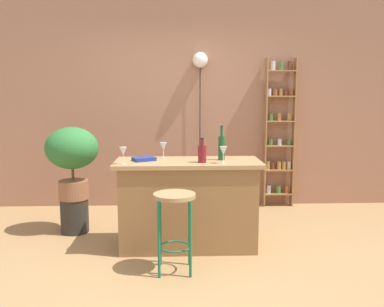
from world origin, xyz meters
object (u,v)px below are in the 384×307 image
at_px(wine_glass_left, 223,151).
at_px(wine_glass_right, 123,152).
at_px(bar_stool, 175,213).
at_px(potted_plant, 72,154).
at_px(wine_glass_center, 163,147).
at_px(cookbook, 144,159).
at_px(bottle_wine_red, 222,147).
at_px(bottle_olive_oil, 202,153).
at_px(pendant_globe_light, 200,62).
at_px(plant_stool, 75,215).
at_px(spice_shelf, 280,132).

distance_m(wine_glass_left, wine_glass_right, 0.95).
height_order(bar_stool, potted_plant, potted_plant).
xyz_separation_m(wine_glass_center, cookbook, (-0.19, -0.16, -0.10)).
xyz_separation_m(bottle_wine_red, cookbook, (-0.77, -0.02, -0.11)).
relative_size(bottle_olive_oil, wine_glass_center, 1.47).
bearing_deg(wine_glass_right, pendant_globe_light, 64.52).
distance_m(plant_stool, potted_plant, 0.70).
relative_size(wine_glass_right, cookbook, 0.78).
height_order(bottle_wine_red, wine_glass_right, bottle_wine_red).
relative_size(bar_stool, pendant_globe_light, 0.33).
relative_size(bottle_wine_red, pendant_globe_light, 0.17).
bearing_deg(wine_glass_left, plant_stool, 157.55).
relative_size(bar_stool, cookbook, 3.31).
xyz_separation_m(bottle_wine_red, wine_glass_left, (-0.01, -0.21, -0.01)).
bearing_deg(bar_stool, wine_glass_left, 42.65).
xyz_separation_m(potted_plant, cookbook, (0.82, -0.47, 0.01)).
relative_size(bottle_wine_red, wine_glass_left, 2.10).
distance_m(wine_glass_right, pendant_globe_light, 2.13).
xyz_separation_m(plant_stool, bottle_olive_oil, (1.39, -0.60, 0.78)).
distance_m(potted_plant, wine_glass_right, 0.93).
distance_m(spice_shelf, potted_plant, 2.75).
bearing_deg(bottle_wine_red, wine_glass_center, 167.22).
bearing_deg(spice_shelf, pendant_globe_light, 178.83).
bearing_deg(potted_plant, bottle_olive_oil, -23.26).
bearing_deg(wine_glass_left, bar_stool, -137.35).
bearing_deg(bottle_olive_oil, potted_plant, 156.74).
bearing_deg(potted_plant, wine_glass_right, -46.04).
bearing_deg(bottle_wine_red, spice_shelf, 57.17).
bearing_deg(plant_stool, wine_glass_right, -46.04).
relative_size(spice_shelf, wine_glass_center, 12.26).
height_order(bar_stool, cookbook, cookbook).
height_order(bottle_olive_oil, pendant_globe_light, pendant_globe_light).
bearing_deg(cookbook, potted_plant, 124.43).
height_order(wine_glass_left, wine_glass_right, same).
distance_m(bottle_olive_oil, cookbook, 0.59).
xyz_separation_m(wine_glass_left, pendant_globe_light, (-0.13, 1.71, 0.95)).
relative_size(plant_stool, wine_glass_center, 2.34).
bearing_deg(pendant_globe_light, bar_stool, -98.98).
bearing_deg(wine_glass_right, bottle_olive_oil, 5.26).
relative_size(wine_glass_left, wine_glass_right, 1.00).
bearing_deg(bar_stool, pendant_globe_light, 81.02).
height_order(wine_glass_right, pendant_globe_light, pendant_globe_light).
height_order(wine_glass_left, pendant_globe_light, pendant_globe_light).
bearing_deg(plant_stool, cookbook, -29.57).
height_order(plant_stool, wine_glass_left, wine_glass_left).
distance_m(bar_stool, wine_glass_left, 0.79).
xyz_separation_m(bottle_wine_red, bottle_olive_oil, (-0.20, -0.15, -0.04)).
distance_m(plant_stool, cookbook, 1.18).
relative_size(bottle_olive_oil, wine_glass_left, 1.47).
xyz_separation_m(spice_shelf, bottle_olive_oil, (-1.16, -1.63, -0.05)).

